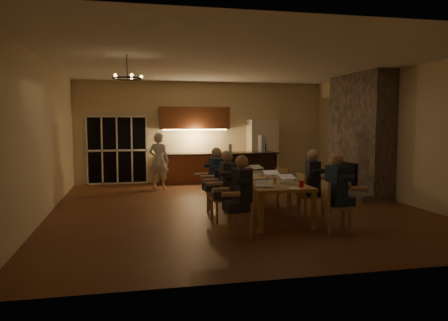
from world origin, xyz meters
TOP-DOWN VIEW (x-y plane):
  - floor at (0.00, 0.00)m, footprint 9.00×9.00m
  - back_wall at (0.00, 4.52)m, footprint 8.00×0.04m
  - left_wall at (-4.02, 0.00)m, footprint 0.04×9.00m
  - right_wall at (4.02, 0.00)m, footprint 0.04×9.00m
  - ceiling at (0.00, 0.00)m, footprint 8.00×9.00m
  - french_doors at (-2.70, 4.47)m, footprint 1.86×0.08m
  - fireplace at (3.70, 1.20)m, footprint 0.58×2.50m
  - kitchenette at (-0.30, 4.20)m, footprint 2.24×0.68m
  - refrigerator at (1.90, 4.15)m, footprint 0.90×0.68m
  - dining_table at (0.37, -0.84)m, footprint 1.10×3.05m
  - bar_island at (0.85, 2.33)m, footprint 1.82×0.87m
  - chair_left_near at (-0.51, -2.41)m, footprint 0.56×0.56m
  - chair_left_mid at (-0.56, -1.27)m, footprint 0.48×0.48m
  - chair_left_far at (-0.49, -0.31)m, footprint 0.55×0.55m
  - chair_right_near at (1.21, -2.48)m, footprint 0.50×0.50m
  - chair_right_mid at (1.24, -1.26)m, footprint 0.44×0.44m
  - chair_right_far at (1.19, -0.19)m, footprint 0.56×0.56m
  - person_left_near at (-0.51, -2.49)m, footprint 0.67×0.67m
  - person_right_near at (1.24, -2.39)m, footprint 0.64×0.64m
  - person_left_mid at (-0.50, -1.32)m, footprint 0.62×0.62m
  - person_right_mid at (1.26, -1.33)m, footprint 0.69×0.69m
  - person_left_far at (-0.49, -0.25)m, footprint 0.67×0.67m
  - standing_person at (-1.50, 3.21)m, footprint 0.70×0.60m
  - chandelier at (-2.34, -0.82)m, footprint 0.56×0.56m
  - laptop_a at (0.07, -1.88)m, footprint 0.38×0.35m
  - laptop_b at (0.64, -1.67)m, footprint 0.36×0.33m
  - laptop_c at (0.13, -0.86)m, footprint 0.34×0.31m
  - laptop_d at (0.56, -0.90)m, footprint 0.32×0.29m
  - laptop_e at (0.15, 0.24)m, footprint 0.36×0.33m
  - laptop_f at (0.63, 0.27)m, footprint 0.41×0.40m
  - mug_front at (0.33, -1.22)m, footprint 0.07×0.07m
  - mug_mid at (0.52, -0.29)m, footprint 0.08×0.08m
  - mug_back at (0.07, -0.10)m, footprint 0.08×0.08m
  - redcup_near at (0.70, -2.11)m, footprint 0.09×0.09m
  - redcup_mid at (-0.10, -0.50)m, footprint 0.09×0.09m
  - redcup_far at (0.48, 0.61)m, footprint 0.10×0.10m
  - can_silver at (0.37, -1.61)m, footprint 0.06×0.06m
  - can_cola at (0.16, 0.53)m, footprint 0.07×0.07m
  - can_right at (0.72, -0.46)m, footprint 0.07×0.07m
  - plate_near at (0.67, -1.40)m, footprint 0.24×0.24m
  - plate_left at (0.07, -1.74)m, footprint 0.25×0.25m
  - plate_far at (0.82, -0.07)m, footprint 0.25×0.25m
  - notepad at (0.50, -2.25)m, footprint 0.16×0.21m
  - bar_bottle at (0.40, 2.28)m, footprint 0.09×0.09m
  - bar_blender at (1.35, 2.43)m, footprint 0.20×0.20m

SIDE VIEW (x-z plane):
  - floor at x=0.00m, z-range 0.00..0.00m
  - dining_table at x=0.37m, z-range 0.00..0.75m
  - chair_left_near at x=-0.51m, z-range 0.00..0.89m
  - chair_left_mid at x=-0.56m, z-range 0.00..0.89m
  - chair_left_far at x=-0.49m, z-range 0.00..0.89m
  - chair_right_near at x=1.21m, z-range 0.00..0.89m
  - chair_right_mid at x=1.24m, z-range 0.00..0.89m
  - chair_right_far at x=1.19m, z-range 0.00..0.89m
  - bar_island at x=0.85m, z-range 0.00..1.08m
  - person_left_near at x=-0.51m, z-range 0.00..1.38m
  - person_right_near at x=1.24m, z-range 0.00..1.38m
  - person_left_mid at x=-0.50m, z-range 0.00..1.38m
  - person_right_mid at x=1.26m, z-range 0.00..1.38m
  - person_left_far at x=-0.49m, z-range 0.00..1.38m
  - notepad at x=0.50m, z-range 0.75..0.76m
  - plate_near at x=0.67m, z-range 0.75..0.77m
  - plate_left at x=0.07m, z-range 0.75..0.77m
  - plate_far at x=0.82m, z-range 0.75..0.77m
  - mug_front at x=0.33m, z-range 0.75..0.85m
  - mug_mid at x=0.52m, z-range 0.75..0.85m
  - mug_back at x=0.07m, z-range 0.75..0.85m
  - redcup_near at x=0.70m, z-range 0.75..0.87m
  - redcup_mid at x=-0.10m, z-range 0.75..0.87m
  - redcup_far at x=0.48m, z-range 0.75..0.87m
  - can_silver at x=0.37m, z-range 0.75..0.87m
  - can_cola at x=0.16m, z-range 0.75..0.87m
  - can_right at x=0.72m, z-range 0.75..0.87m
  - standing_person at x=-1.50m, z-range 0.00..1.63m
  - laptop_a at x=0.07m, z-range 0.75..0.98m
  - laptop_b at x=0.64m, z-range 0.75..0.98m
  - laptop_c at x=0.13m, z-range 0.75..0.98m
  - laptop_d at x=0.56m, z-range 0.75..0.98m
  - laptop_e at x=0.15m, z-range 0.75..0.98m
  - laptop_f at x=0.63m, z-range 0.75..0.98m
  - refrigerator at x=1.90m, z-range 0.00..2.00m
  - french_doors at x=-2.70m, z-range 0.00..2.10m
  - kitchenette at x=-0.30m, z-range 0.00..2.40m
  - bar_bottle at x=0.40m, z-range 1.08..1.32m
  - bar_blender at x=1.35m, z-range 1.08..1.55m
  - back_wall at x=0.00m, z-range 0.00..3.20m
  - left_wall at x=-4.02m, z-range 0.00..3.20m
  - right_wall at x=4.02m, z-range 0.00..3.20m
  - fireplace at x=3.70m, z-range 0.00..3.20m
  - chandelier at x=-2.34m, z-range 2.73..2.77m
  - ceiling at x=0.00m, z-range 3.20..3.24m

